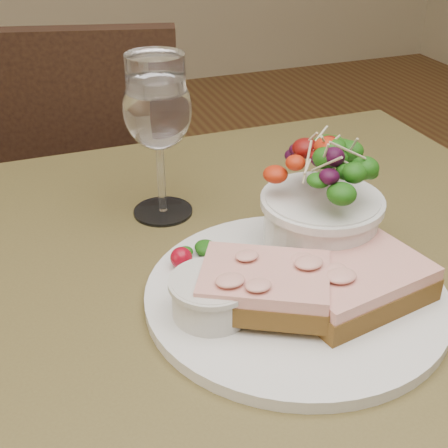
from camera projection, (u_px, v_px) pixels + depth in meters
name	position (u px, v px, depth m)	size (l,w,h in m)	color
cafe_table	(252.00, 370.00, 0.66)	(0.80, 0.80, 0.75)	#4E4221
chair_far	(87.00, 294.00, 1.36)	(0.51, 0.51, 0.90)	black
dinner_plate	(296.00, 295.00, 0.59)	(0.29, 0.29, 0.01)	silver
sandwich_front	(354.00, 280.00, 0.57)	(0.14, 0.12, 0.03)	#452E12
sandwich_back	(264.00, 286.00, 0.55)	(0.14, 0.13, 0.03)	#452E12
ramekin	(212.00, 295.00, 0.55)	(0.07, 0.07, 0.04)	beige
salad_bowl	(323.00, 199.00, 0.62)	(0.11, 0.11, 0.13)	silver
garnish	(189.00, 255.00, 0.62)	(0.05, 0.04, 0.02)	#0F3C0B
wine_glass	(158.00, 114.00, 0.68)	(0.08, 0.08, 0.18)	white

